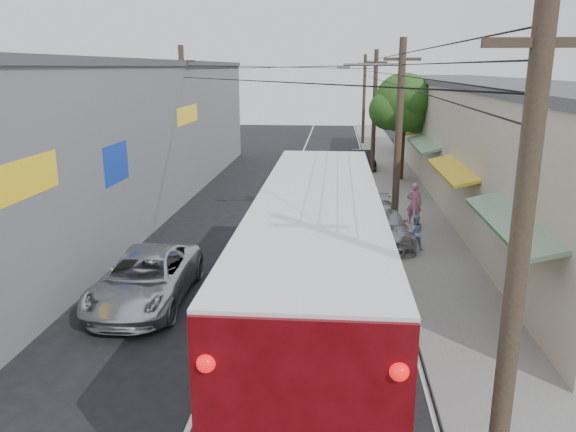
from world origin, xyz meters
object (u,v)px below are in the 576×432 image
(parked_car_far, at_px, (362,160))
(pedestrian_far, at_px, (415,232))
(jeepney, at_px, (146,278))
(pedestrian_near, at_px, (414,203))
(parked_suv, at_px, (379,224))
(parked_car_mid, at_px, (354,189))
(coach_bus, at_px, (318,267))

(parked_car_far, height_order, pedestrian_far, pedestrian_far)
(jeepney, xyz_separation_m, pedestrian_near, (9.15, 9.26, 0.29))
(parked_car_far, xyz_separation_m, pedestrian_far, (1.26, -18.22, 0.16))
(jeepney, bearing_deg, parked_suv, 41.07)
(jeepney, xyz_separation_m, parked_car_far, (7.44, 23.64, -0.11))
(parked_car_mid, height_order, parked_car_far, parked_car_mid)
(jeepney, relative_size, parked_car_far, 1.38)
(parked_car_far, bearing_deg, jeepney, -114.23)
(coach_bus, xyz_separation_m, parked_car_far, (2.20, 25.78, -1.42))
(pedestrian_near, height_order, pedestrian_far, pedestrian_near)
(jeepney, height_order, pedestrian_near, pedestrian_near)
(parked_car_mid, bearing_deg, pedestrian_near, -62.67)
(parked_suv, relative_size, parked_car_mid, 1.33)
(coach_bus, bearing_deg, jeepney, 157.54)
(coach_bus, height_order, parked_suv, coach_bus)
(coach_bus, bearing_deg, parked_car_far, 84.90)
(pedestrian_near, bearing_deg, parked_car_far, -74.49)
(pedestrian_near, bearing_deg, jeepney, 54.06)
(coach_bus, bearing_deg, parked_car_mid, 84.76)
(parked_suv, relative_size, pedestrian_near, 2.82)
(parked_suv, xyz_separation_m, pedestrian_far, (1.26, -1.32, 0.06))
(coach_bus, distance_m, pedestrian_near, 12.10)
(parked_suv, height_order, pedestrian_far, parked_suv)
(coach_bus, distance_m, parked_car_mid, 16.05)
(jeepney, height_order, parked_suv, jeepney)
(coach_bus, height_order, pedestrian_near, coach_bus)
(coach_bus, xyz_separation_m, pedestrian_far, (3.46, 7.57, -1.26))
(coach_bus, xyz_separation_m, jeepney, (-5.24, 2.14, -1.31))
(pedestrian_near, bearing_deg, coach_bus, 79.78)
(parked_car_mid, relative_size, parked_car_far, 0.99)
(parked_suv, distance_m, pedestrian_near, 3.06)
(coach_bus, relative_size, pedestrian_far, 10.02)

